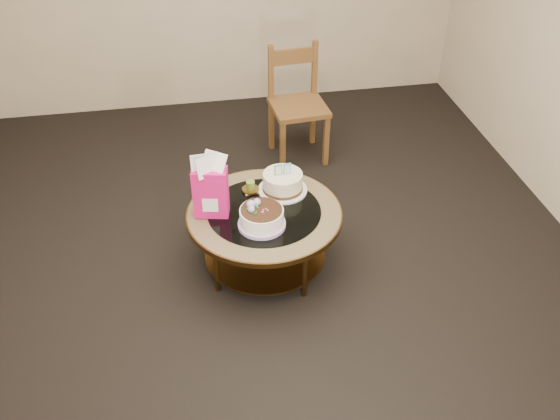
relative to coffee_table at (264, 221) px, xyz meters
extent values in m
plane|color=black|center=(0.00, 0.00, -0.38)|extent=(5.00, 5.00, 0.00)
cylinder|color=brown|center=(0.35, 0.20, -0.17)|extent=(0.04, 0.04, 0.42)
cylinder|color=brown|center=(-0.20, 0.35, -0.17)|extent=(0.04, 0.04, 0.42)
cylinder|color=brown|center=(-0.35, -0.20, -0.17)|extent=(0.04, 0.04, 0.42)
cylinder|color=brown|center=(0.20, -0.35, -0.17)|extent=(0.04, 0.04, 0.42)
cylinder|color=brown|center=(0.00, 0.00, -0.28)|extent=(0.82, 0.82, 0.02)
cylinder|color=brown|center=(0.00, 0.00, 0.05)|extent=(1.02, 1.02, 0.04)
cylinder|color=olive|center=(0.00, 0.00, 0.07)|extent=(1.00, 1.00, 0.01)
cylinder|color=black|center=(0.00, 0.00, 0.08)|extent=(0.74, 0.74, 0.01)
cylinder|color=#BC9DDF|center=(-0.04, -0.15, 0.09)|extent=(0.30, 0.30, 0.02)
cylinder|color=white|center=(-0.04, -0.15, 0.14)|extent=(0.28, 0.28, 0.12)
cylinder|color=black|center=(-0.04, -0.15, 0.21)|extent=(0.26, 0.26, 0.01)
sphere|color=#BC9DDF|center=(-0.10, -0.12, 0.23)|extent=(0.06, 0.06, 0.06)
sphere|color=#BC9DDF|center=(-0.06, -0.09, 0.22)|extent=(0.05, 0.05, 0.05)
sphere|color=#BC9DDF|center=(-0.10, -0.16, 0.22)|extent=(0.04, 0.04, 0.04)
cone|color=#20782A|center=(-0.06, -0.13, 0.21)|extent=(0.04, 0.04, 0.03)
cone|color=#20782A|center=(-0.12, -0.13, 0.21)|extent=(0.04, 0.04, 0.03)
cone|color=#20782A|center=(-0.04, -0.08, 0.21)|extent=(0.04, 0.03, 0.03)
cone|color=#20782A|center=(-0.08, -0.18, 0.21)|extent=(0.04, 0.04, 0.03)
cylinder|color=white|center=(0.16, 0.20, 0.09)|extent=(0.33, 0.33, 0.01)
cylinder|color=#462914|center=(0.16, 0.20, 0.10)|extent=(0.27, 0.27, 0.02)
cylinder|color=#F5ECCC|center=(0.16, 0.20, 0.17)|extent=(0.27, 0.27, 0.10)
cube|color=#4DB54E|center=(0.13, 0.20, 0.25)|extent=(0.05, 0.02, 0.08)
cube|color=silver|center=(0.13, 0.20, 0.25)|extent=(0.04, 0.02, 0.06)
cube|color=#4495E9|center=(0.19, 0.21, 0.25)|extent=(0.05, 0.02, 0.08)
cube|color=silver|center=(0.19, 0.21, 0.25)|extent=(0.04, 0.02, 0.06)
cube|color=#E31561|center=(-0.33, 0.03, 0.25)|extent=(0.24, 0.16, 0.34)
cube|color=white|center=(-0.33, 0.03, 0.19)|extent=(0.12, 0.14, 0.10)
cube|color=tan|center=(-0.06, 0.24, 0.08)|extent=(0.11, 0.11, 0.01)
cylinder|color=#B98A39|center=(-0.06, 0.24, 0.09)|extent=(0.12, 0.12, 0.01)
cylinder|color=olive|center=(-0.06, 0.24, 0.13)|extent=(0.06, 0.06, 0.06)
cylinder|color=black|center=(-0.06, 0.24, 0.16)|extent=(0.00, 0.00, 0.01)
cube|color=brown|center=(0.50, 1.34, 0.09)|extent=(0.47, 0.47, 0.04)
cube|color=brown|center=(0.33, 1.14, -0.14)|extent=(0.05, 0.05, 0.47)
cube|color=brown|center=(0.71, 1.17, -0.14)|extent=(0.05, 0.05, 0.47)
cube|color=brown|center=(0.30, 1.51, -0.14)|extent=(0.05, 0.05, 0.47)
cube|color=brown|center=(0.67, 1.54, -0.14)|extent=(0.05, 0.05, 0.47)
cube|color=brown|center=(0.30, 1.51, 0.33)|extent=(0.05, 0.05, 0.48)
cube|color=brown|center=(0.67, 1.54, 0.33)|extent=(0.05, 0.05, 0.48)
cube|color=brown|center=(0.49, 1.53, 0.46)|extent=(0.38, 0.06, 0.13)
camera|label=1|loc=(-0.47, -3.19, 2.52)|focal=40.00mm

